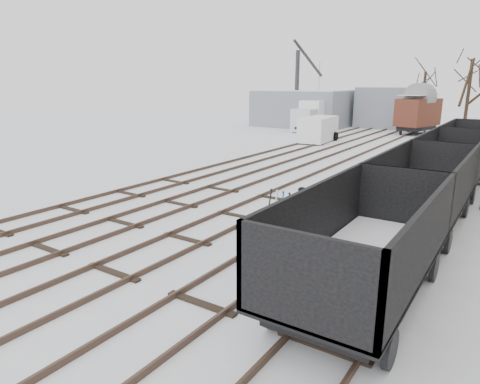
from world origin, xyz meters
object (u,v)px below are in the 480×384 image
(freight_wagon_a, at_px, (364,261))
(crane, at_px, (297,105))
(box_van_wagon, at_px, (418,111))
(lorry, at_px, (315,115))
(ground_frame, at_px, (281,228))
(panel_van, at_px, (318,129))
(worker, at_px, (303,214))

(freight_wagon_a, relative_size, crane, 0.70)
(box_van_wagon, distance_m, lorry, 9.99)
(freight_wagon_a, height_order, box_van_wagon, box_van_wagon)
(ground_frame, relative_size, panel_van, 0.30)
(box_van_wagon, bearing_deg, lorry, -150.92)
(worker, distance_m, lorry, 32.81)
(panel_van, bearing_deg, ground_frame, -74.42)
(ground_frame, height_order, worker, worker)
(lorry, bearing_deg, ground_frame, -65.47)
(ground_frame, bearing_deg, panel_van, 119.53)
(freight_wagon_a, height_order, crane, crane)
(box_van_wagon, bearing_deg, ground_frame, -70.40)
(lorry, xyz_separation_m, panel_van, (3.92, -8.11, -0.51))
(freight_wagon_a, distance_m, box_van_wagon, 36.05)
(lorry, height_order, panel_van, lorry)
(panel_van, height_order, crane, crane)
(ground_frame, xyz_separation_m, panel_van, (-8.35, 22.10, 0.81))
(box_van_wagon, bearing_deg, panel_van, -103.64)
(box_van_wagon, xyz_separation_m, crane, (-12.46, -1.09, 0.26))
(crane, bearing_deg, box_van_wagon, 17.17)
(worker, bearing_deg, freight_wagon_a, -129.28)
(freight_wagon_a, height_order, lorry, lorry)
(ground_frame, height_order, freight_wagon_a, freight_wagon_a)
(worker, height_order, panel_van, panel_van)
(lorry, bearing_deg, freight_wagon_a, -61.84)
(worker, relative_size, lorry, 0.25)
(box_van_wagon, xyz_separation_m, panel_van, (-5.76, -10.52, -1.10))
(box_van_wagon, bearing_deg, freight_wagon_a, -64.94)
(crane, bearing_deg, worker, -51.12)
(freight_wagon_a, bearing_deg, lorry, 115.73)
(worker, bearing_deg, ground_frame, 103.75)
(panel_van, distance_m, crane, 11.65)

